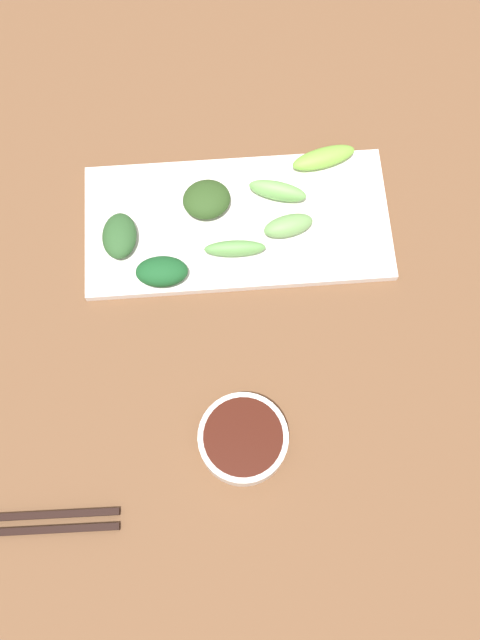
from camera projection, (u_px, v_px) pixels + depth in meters
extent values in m
cube|color=brown|center=(240.00, 324.00, 0.88)|extent=(2.10, 2.10, 0.02)
cylinder|color=silver|center=(243.00, 439.00, 0.81)|extent=(0.10, 0.10, 0.04)
cylinder|color=#3B130A|center=(243.00, 439.00, 0.80)|extent=(0.09, 0.09, 0.03)
cube|color=white|center=(237.00, 223.00, 0.91)|extent=(0.19, 0.40, 0.01)
ellipsoid|color=#2C572A|center=(119.00, 236.00, 0.88)|extent=(0.07, 0.05, 0.03)
ellipsoid|color=#619F50|center=(236.00, 248.00, 0.88)|extent=(0.02, 0.08, 0.02)
ellipsoid|color=#6EA258|center=(288.00, 226.00, 0.89)|extent=(0.04, 0.07, 0.02)
ellipsoid|color=#73B65B|center=(278.00, 191.00, 0.90)|extent=(0.05, 0.08, 0.03)
ellipsoid|color=#78B73F|center=(324.00, 158.00, 0.92)|extent=(0.05, 0.09, 0.02)
ellipsoid|color=#195325|center=(162.00, 272.00, 0.87)|extent=(0.04, 0.07, 0.03)
ellipsoid|color=#2D4C1E|center=(207.00, 199.00, 0.90)|extent=(0.07, 0.07, 0.03)
cube|color=black|center=(18.00, 531.00, 0.79)|extent=(0.01, 0.23, 0.01)
cube|color=black|center=(19.00, 516.00, 0.79)|extent=(0.01, 0.23, 0.01)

